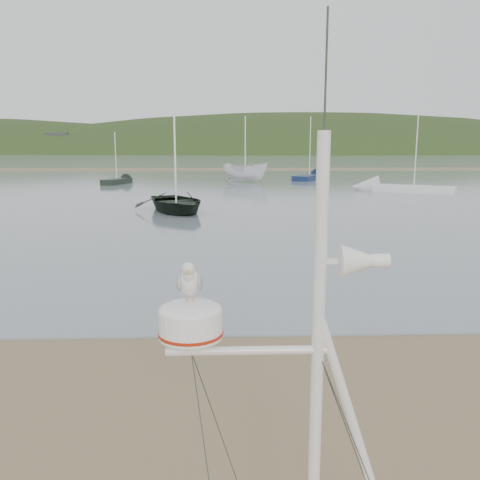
{
  "coord_description": "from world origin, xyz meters",
  "views": [
    {
      "loc": [
        1.41,
        -5.35,
        3.7
      ],
      "look_at": [
        1.62,
        1.0,
        2.5
      ],
      "focal_mm": 38.0,
      "sensor_mm": 36.0,
      "label": 1
    }
  ],
  "objects_px": {
    "boat_white": "(245,156)",
    "sailboat_white_near": "(385,188)",
    "boat_dark": "(175,163)",
    "sailboat_dark_mid": "(123,180)",
    "sailboat_blue_far": "(316,176)"
  },
  "relations": [
    {
      "from": "boat_white",
      "to": "sailboat_white_near",
      "type": "bearing_deg",
      "value": -99.06
    },
    {
      "from": "boat_dark",
      "to": "boat_white",
      "type": "xyz_separation_m",
      "value": [
        4.72,
        22.07,
        -0.13
      ]
    },
    {
      "from": "boat_white",
      "to": "sailboat_dark_mid",
      "type": "bearing_deg",
      "value": 128.03
    },
    {
      "from": "boat_white",
      "to": "sailboat_dark_mid",
      "type": "height_order",
      "value": "boat_white"
    },
    {
      "from": "sailboat_dark_mid",
      "to": "sailboat_blue_far",
      "type": "relative_size",
      "value": 0.74
    },
    {
      "from": "boat_dark",
      "to": "sailboat_white_near",
      "type": "bearing_deg",
      "value": 15.48
    },
    {
      "from": "sailboat_dark_mid",
      "to": "sailboat_white_near",
      "type": "bearing_deg",
      "value": -22.19
    },
    {
      "from": "boat_white",
      "to": "sailboat_white_near",
      "type": "relative_size",
      "value": 0.64
    },
    {
      "from": "boat_dark",
      "to": "sailboat_white_near",
      "type": "relative_size",
      "value": 0.67
    },
    {
      "from": "boat_dark",
      "to": "boat_white",
      "type": "bearing_deg",
      "value": 55.12
    },
    {
      "from": "boat_white",
      "to": "sailboat_blue_far",
      "type": "bearing_deg",
      "value": -24.46
    },
    {
      "from": "sailboat_dark_mid",
      "to": "boat_dark",
      "type": "bearing_deg",
      "value": -71.74
    },
    {
      "from": "sailboat_dark_mid",
      "to": "sailboat_blue_far",
      "type": "bearing_deg",
      "value": 16.01
    },
    {
      "from": "sailboat_dark_mid",
      "to": "sailboat_blue_far",
      "type": "height_order",
      "value": "sailboat_blue_far"
    },
    {
      "from": "sailboat_dark_mid",
      "to": "sailboat_blue_far",
      "type": "distance_m",
      "value": 20.32
    }
  ]
}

